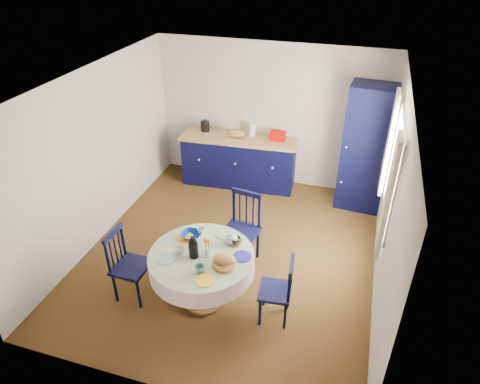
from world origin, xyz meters
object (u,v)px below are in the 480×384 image
(pantry_cabinet, at_px, (366,149))
(mug_b, at_px, (200,269))
(chair_right, at_px, (278,290))
(cobalt_bowl, at_px, (191,235))
(mug_a, at_px, (180,250))
(mug_c, at_px, (236,241))
(mug_d, at_px, (201,231))
(dining_table, at_px, (203,263))
(chair_left, at_px, (128,264))
(kitchen_counter, at_px, (239,160))
(chair_far, at_px, (241,229))

(pantry_cabinet, height_order, mug_b, pantry_cabinet)
(chair_right, bearing_deg, cobalt_bowl, -107.47)
(chair_right, relative_size, mug_a, 7.97)
(pantry_cabinet, distance_m, mug_a, 3.49)
(pantry_cabinet, bearing_deg, mug_c, -113.72)
(pantry_cabinet, xyz_separation_m, mug_d, (-1.84, -2.48, -0.23))
(mug_d, bearing_deg, chair_right, -17.91)
(pantry_cabinet, height_order, dining_table, pantry_cabinet)
(chair_left, xyz_separation_m, mug_a, (0.68, 0.10, 0.31))
(chair_left, relative_size, mug_b, 9.34)
(kitchen_counter, relative_size, chair_right, 2.40)
(chair_left, height_order, mug_d, chair_left)
(mug_a, bearing_deg, chair_right, 3.13)
(chair_left, xyz_separation_m, mug_b, (1.02, -0.14, 0.32))
(chair_far, height_order, chair_right, chair_far)
(dining_table, bearing_deg, chair_right, 1.42)
(pantry_cabinet, height_order, mug_a, pantry_cabinet)
(dining_table, height_order, mug_a, dining_table)
(kitchen_counter, relative_size, chair_left, 2.16)
(pantry_cabinet, relative_size, mug_b, 20.11)
(mug_a, xyz_separation_m, mug_d, (0.10, 0.41, 0.00))
(chair_far, bearing_deg, mug_a, -107.19)
(kitchen_counter, height_order, cobalt_bowl, kitchen_counter)
(mug_a, bearing_deg, mug_d, 76.24)
(kitchen_counter, distance_m, mug_d, 2.63)
(mug_b, bearing_deg, kitchen_counter, 99.40)
(mug_a, distance_m, mug_b, 0.42)
(chair_right, distance_m, mug_c, 0.76)
(chair_left, xyz_separation_m, mug_d, (0.78, 0.51, 0.31))
(dining_table, distance_m, chair_left, 0.96)
(chair_far, height_order, mug_d, chair_far)
(pantry_cabinet, xyz_separation_m, chair_far, (-1.48, -1.94, -0.51))
(dining_table, relative_size, mug_d, 13.02)
(chair_far, bearing_deg, dining_table, -94.05)
(dining_table, xyz_separation_m, chair_left, (-0.93, -0.14, -0.15))
(chair_right, bearing_deg, mug_b, -74.95)
(chair_left, bearing_deg, chair_far, -45.81)
(kitchen_counter, bearing_deg, chair_left, -102.72)
(mug_b, bearing_deg, mug_d, 110.06)
(mug_b, xyz_separation_m, mug_c, (0.24, 0.58, 0.00))
(chair_left, distance_m, chair_right, 1.86)
(pantry_cabinet, xyz_separation_m, mug_a, (-1.94, -2.89, -0.24))
(kitchen_counter, height_order, mug_c, kitchen_counter)
(kitchen_counter, relative_size, mug_a, 19.13)
(chair_right, height_order, mug_a, chair_right)
(pantry_cabinet, distance_m, dining_table, 3.33)
(pantry_cabinet, distance_m, chair_left, 4.01)
(dining_table, distance_m, chair_far, 0.94)
(chair_left, relative_size, cobalt_bowl, 4.03)
(pantry_cabinet, bearing_deg, mug_a, -119.50)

